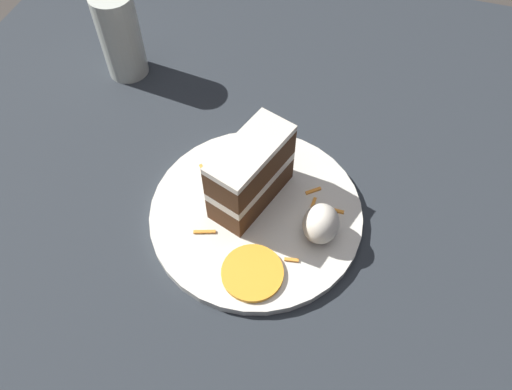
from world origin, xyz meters
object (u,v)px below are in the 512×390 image
cake_slice (251,173)px  drinking_glass (122,41)px  orange_garnish (252,273)px  plate (256,213)px  cream_dollop (321,224)px

cake_slice → drinking_glass: 0.32m
cake_slice → orange_garnish: size_ratio=1.72×
plate → orange_garnish: size_ratio=3.69×
cake_slice → cream_dollop: (0.03, 0.10, -0.03)m
orange_garnish → cream_dollop: bearing=140.7°
plate → cake_slice: bearing=-146.7°
orange_garnish → drinking_glass: 0.42m
cake_slice → drinking_glass: drinking_glass is taller
plate → orange_garnish: bearing=14.6°
cream_dollop → drinking_glass: bearing=-120.6°
plate → cream_dollop: (0.01, 0.08, 0.03)m
drinking_glass → cake_slice: bearing=55.1°
drinking_glass → cream_dollop: bearing=59.4°
cake_slice → plate: bearing=-38.1°
plate → cream_dollop: cream_dollop is taller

